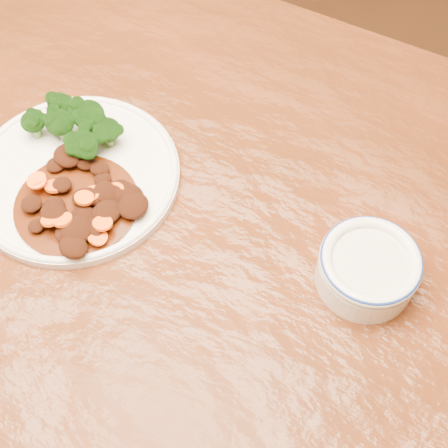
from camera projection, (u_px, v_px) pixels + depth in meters
The scene contains 6 objects.
ground at pixel (157, 378), 1.44m from camera, with size 4.00×4.00×0.00m, color #4C2313.
dining_table at pixel (114, 221), 0.88m from camera, with size 1.61×1.09×0.75m.
dinner_plate at pixel (75, 175), 0.81m from camera, with size 0.27×0.27×0.02m.
broccoli_florets at pixel (76, 126), 0.82m from camera, with size 0.12×0.09×0.05m.
mince_stew at pixel (85, 203), 0.77m from camera, with size 0.16×0.16×0.03m.
dip_bowl at pixel (368, 268), 0.71m from camera, with size 0.12×0.12×0.05m.
Camera 1 is at (0.41, -0.29, 1.41)m, focal length 50.00 mm.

